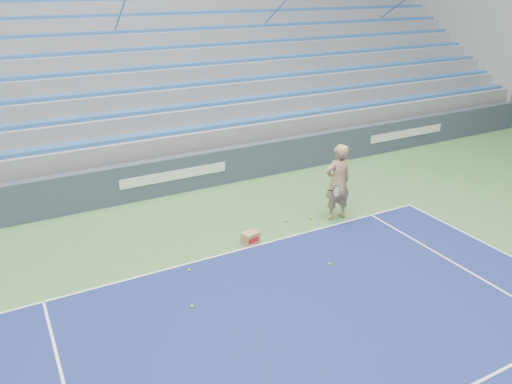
# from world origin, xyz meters

# --- Properties ---
(sponsor_barrier) EXTENTS (30.00, 0.32, 1.10)m
(sponsor_barrier) POSITION_xyz_m (0.00, 15.88, 0.55)
(sponsor_barrier) COLOR #353F52
(sponsor_barrier) RESTS_ON ground
(bleachers) EXTENTS (31.00, 9.15, 7.30)m
(bleachers) POSITION_xyz_m (0.00, 21.60, 2.36)
(bleachers) COLOR gray
(bleachers) RESTS_ON ground
(tennis_player) EXTENTS (0.99, 0.88, 2.04)m
(tennis_player) POSITION_xyz_m (3.17, 12.21, 1.02)
(tennis_player) COLOR tan
(tennis_player) RESTS_ON ground
(ball_box) EXTENTS (0.44, 0.38, 0.29)m
(ball_box) POSITION_xyz_m (0.56, 12.07, 0.14)
(ball_box) COLOR #AC7E53
(ball_box) RESTS_ON ground
(tennis_ball_0) EXTENTS (0.07, 0.07, 0.07)m
(tennis_ball_0) POSITION_xyz_m (1.90, 12.64, 0.03)
(tennis_ball_0) COLOR #A0D02A
(tennis_ball_0) RESTS_ON ground
(tennis_ball_1) EXTENTS (0.07, 0.07, 0.07)m
(tennis_ball_1) POSITION_xyz_m (1.63, 10.35, 0.03)
(tennis_ball_1) COLOR #A0D02A
(tennis_ball_1) RESTS_ON ground
(tennis_ball_2) EXTENTS (0.07, 0.07, 0.07)m
(tennis_ball_2) POSITION_xyz_m (-1.63, 10.34, 0.03)
(tennis_ball_2) COLOR #A0D02A
(tennis_ball_2) RESTS_ON ground
(tennis_ball_3) EXTENTS (0.07, 0.07, 0.07)m
(tennis_ball_3) POSITION_xyz_m (2.55, 12.46, 0.03)
(tennis_ball_3) COLOR #A0D02A
(tennis_ball_3) RESTS_ON ground
(tennis_ball_4) EXTENTS (0.07, 0.07, 0.07)m
(tennis_ball_4) POSITION_xyz_m (-1.20, 11.58, 0.03)
(tennis_ball_4) COLOR #A0D02A
(tennis_ball_4) RESTS_ON ground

